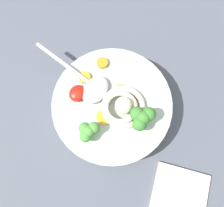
# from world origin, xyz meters

# --- Properties ---
(table_slab) EXTENTS (1.20, 1.20, 0.03)m
(table_slab) POSITION_xyz_m (0.00, 0.00, 0.01)
(table_slab) COLOR #474C56
(table_slab) RESTS_ON ground
(soup_bowl) EXTENTS (0.23, 0.23, 0.05)m
(soup_bowl) POSITION_xyz_m (0.01, 0.01, 0.06)
(soup_bowl) COLOR #9EB2A3
(soup_bowl) RESTS_ON table_slab
(noodle_pile) EXTENTS (0.09, 0.09, 0.04)m
(noodle_pile) POSITION_xyz_m (0.01, 0.03, 0.09)
(noodle_pile) COLOR beige
(noodle_pile) RESTS_ON soup_bowl
(soup_spoon) EXTENTS (0.06, 0.17, 0.02)m
(soup_spoon) POSITION_xyz_m (0.01, -0.04, 0.09)
(soup_spoon) COLOR #B7B7BC
(soup_spoon) RESTS_ON soup_bowl
(chili_sauce_dollop) EXTENTS (0.03, 0.03, 0.02)m
(chili_sauce_dollop) POSITION_xyz_m (0.03, -0.05, 0.09)
(chili_sauce_dollop) COLOR #B2190F
(chili_sauce_dollop) RESTS_ON soup_bowl
(broccoli_floret_beside_chili) EXTENTS (0.04, 0.04, 0.03)m
(broccoli_floret_beside_chili) POSITION_xyz_m (0.08, 0.01, 0.10)
(broccoli_floret_beside_chili) COLOR #7A9E60
(broccoli_floret_beside_chili) RESTS_ON soup_bowl
(broccoli_floret_near_spoon) EXTENTS (0.05, 0.04, 0.04)m
(broccoli_floret_near_spoon) POSITION_xyz_m (0.01, 0.07, 0.11)
(broccoli_floret_near_spoon) COLOR #7A9E60
(broccoli_floret_near_spoon) RESTS_ON soup_bowl
(carrot_slice_rear) EXTENTS (0.02, 0.02, 0.01)m
(carrot_slice_rear) POSITION_xyz_m (-0.04, -0.05, 0.09)
(carrot_slice_rear) COLOR orange
(carrot_slice_rear) RESTS_ON soup_bowl
(carrot_slice_extra_a) EXTENTS (0.02, 0.02, 0.01)m
(carrot_slice_extra_a) POSITION_xyz_m (-0.00, -0.06, 0.08)
(carrot_slice_extra_a) COLOR orange
(carrot_slice_extra_a) RESTS_ON soup_bowl
(carrot_slice_center) EXTENTS (0.02, 0.02, 0.01)m
(carrot_slice_center) POSITION_xyz_m (-0.02, 0.01, 0.09)
(carrot_slice_center) COLOR orange
(carrot_slice_center) RESTS_ON soup_bowl
(carrot_slice_left) EXTENTS (0.03, 0.03, 0.01)m
(carrot_slice_left) POSITION_xyz_m (0.04, 0.02, 0.08)
(carrot_slice_left) COLOR orange
(carrot_slice_left) RESTS_ON soup_bowl
(folded_napkin) EXTENTS (0.15, 0.14, 0.01)m
(folded_napkin) POSITION_xyz_m (0.10, 0.22, 0.03)
(folded_napkin) COLOR beige
(folded_napkin) RESTS_ON table_slab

